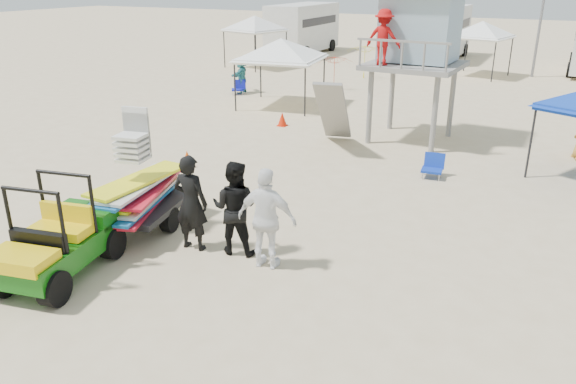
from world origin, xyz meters
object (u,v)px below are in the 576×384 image
at_px(utility_cart, 53,234).
at_px(lifeguard_tower, 415,34).
at_px(surf_trailer, 141,187).
at_px(man_left, 191,203).

bearing_deg(utility_cart, lifeguard_tower, 75.13).
distance_m(utility_cart, lifeguard_tower, 12.56).
xyz_separation_m(surf_trailer, man_left, (1.52, -0.30, 0.03)).
height_order(utility_cart, lifeguard_tower, lifeguard_tower).
distance_m(utility_cart, surf_trailer, 2.34).
bearing_deg(lifeguard_tower, utility_cart, -104.87).
height_order(man_left, lifeguard_tower, lifeguard_tower).
xyz_separation_m(utility_cart, man_left, (1.52, 2.03, 0.13)).
bearing_deg(lifeguard_tower, surf_trailer, -108.27).
bearing_deg(man_left, lifeguard_tower, -103.93).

